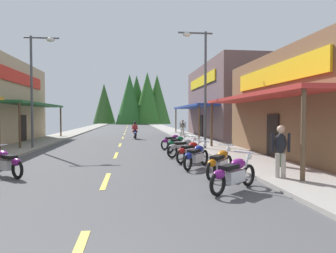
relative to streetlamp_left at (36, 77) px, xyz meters
name	(u,v)px	position (x,y,z in m)	size (l,w,h in m)	color
ground	(124,136)	(4.83, 12.47, -4.40)	(9.41, 88.06, 0.10)	#4C4C4F
sidewalk_left	(63,135)	(-1.23, 12.47, -4.29)	(2.70, 88.06, 0.12)	gray
sidewalk_right	(181,134)	(10.88, 12.47, -4.29)	(2.70, 88.06, 0.12)	#9E9991
centerline_dashes	(124,134)	(4.83, 14.79, -4.34)	(0.16, 62.34, 0.01)	#E0C64C
storefront_right_far	(242,102)	(16.17, 8.92, -0.96)	(9.75, 13.45, 6.78)	brown
streetlamp_left	(36,77)	(0.00, 0.00, 0.00)	(2.03, 0.30, 6.78)	#474C51
streetlamp_right	(201,75)	(9.66, -1.57, 0.08)	(2.03, 0.30, 6.93)	#474C51
motorcycle_parked_right_0	(234,173)	(8.35, -10.98, -3.86)	(1.75, 1.40, 1.04)	black
motorcycle_parked_right_1	(220,162)	(8.54, -9.11, -3.86)	(1.42, 1.73, 1.04)	black
motorcycle_parked_right_2	(196,155)	(8.12, -7.36, -3.86)	(1.39, 1.75, 1.04)	black
motorcycle_parked_right_3	(190,151)	(8.19, -5.83, -3.86)	(1.56, 1.60, 1.04)	black
motorcycle_parked_right_4	(183,147)	(8.18, -4.17, -3.86)	(1.86, 1.23, 1.04)	black
motorcycle_parked_right_5	(178,143)	(8.20, -2.12, -3.86)	(1.49, 1.67, 1.04)	black
motorcycle_parked_right_6	(173,141)	(8.13, -0.63, -3.86)	(1.69, 1.47, 1.04)	black
motorcycle_parked_left_2	(6,162)	(1.46, -8.19, -3.86)	(1.65, 1.51, 1.04)	black
rider_cruising_lead	(135,132)	(5.92, 7.58, -3.69)	(0.60, 2.14, 1.57)	black
pedestrian_by_shop	(281,149)	(10.19, -9.99, -3.34)	(0.55, 0.35, 1.74)	#B2A599
pedestrian_browsing	(282,144)	(11.23, -8.12, -3.38)	(0.43, 0.45, 1.67)	#3F593F
pedestrian_waiting	(183,127)	(10.51, 9.58, -3.40)	(0.57, 0.27, 1.65)	#B2A599
treeline_backdrop	(139,100)	(7.64, 57.56, 1.69)	(19.94, 11.75, 12.95)	#2E5323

